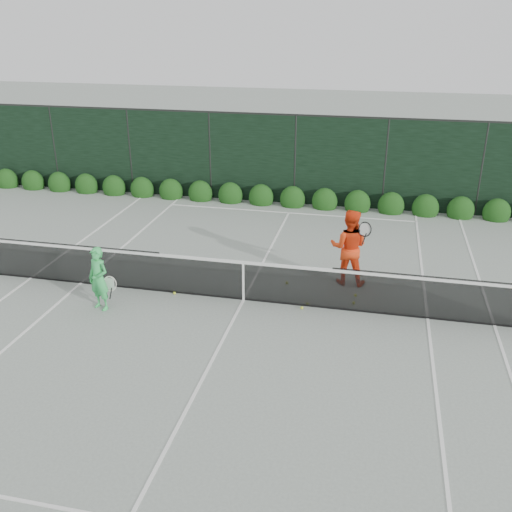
# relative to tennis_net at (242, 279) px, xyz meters

# --- Properties ---
(ground) EXTENTS (80.00, 80.00, 0.00)m
(ground) POSITION_rel_tennis_net_xyz_m (0.02, 0.00, -0.53)
(ground) COLOR gray
(ground) RESTS_ON ground
(tennis_net) EXTENTS (12.90, 0.10, 1.07)m
(tennis_net) POSITION_rel_tennis_net_xyz_m (0.00, 0.00, 0.00)
(tennis_net) COLOR black
(tennis_net) RESTS_ON ground
(player_woman) EXTENTS (0.66, 0.51, 1.46)m
(player_woman) POSITION_rel_tennis_net_xyz_m (-2.99, -1.07, 0.20)
(player_woman) COLOR #3CCC62
(player_woman) RESTS_ON ground
(player_man) EXTENTS (0.97, 0.75, 1.88)m
(player_man) POSITION_rel_tennis_net_xyz_m (2.28, 1.45, 0.41)
(player_man) COLOR #FD4015
(player_man) RESTS_ON ground
(court_lines) EXTENTS (11.03, 23.83, 0.01)m
(court_lines) POSITION_rel_tennis_net_xyz_m (0.02, 0.00, -0.53)
(court_lines) COLOR white
(court_lines) RESTS_ON ground
(windscreen_fence) EXTENTS (32.00, 21.07, 3.06)m
(windscreen_fence) POSITION_rel_tennis_net_xyz_m (0.02, -2.71, 0.98)
(windscreen_fence) COLOR black
(windscreen_fence) RESTS_ON ground
(hedge_row) EXTENTS (31.66, 0.65, 0.94)m
(hedge_row) POSITION_rel_tennis_net_xyz_m (0.02, 7.15, -0.30)
(hedge_row) COLOR #153D10
(hedge_row) RESTS_ON ground
(tennis_balls) EXTENTS (4.24, 1.26, 0.07)m
(tennis_balls) POSITION_rel_tennis_net_xyz_m (1.20, 0.32, -0.50)
(tennis_balls) COLOR #D6E533
(tennis_balls) RESTS_ON ground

